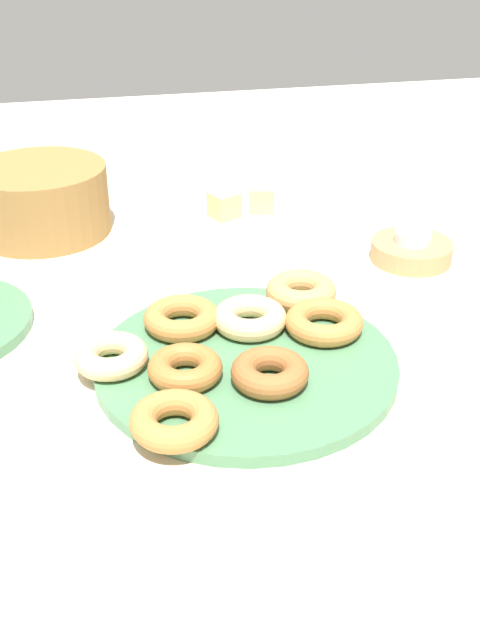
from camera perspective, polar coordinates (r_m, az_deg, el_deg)
ground_plane at (r=0.84m, az=0.44°, el=-3.61°), size 2.40×2.40×0.00m
donut_plate at (r=0.83m, az=0.44°, el=-3.21°), size 0.33×0.33×0.01m
donut_0 at (r=0.79m, az=-4.07°, el=-3.54°), size 0.09×0.09×0.02m
donut_1 at (r=0.88m, az=0.73°, el=0.16°), size 0.11×0.11×0.03m
donut_2 at (r=0.93m, az=4.52°, el=2.12°), size 0.09×0.09×0.03m
donut_3 at (r=0.78m, az=2.21°, el=-3.87°), size 0.11×0.11×0.03m
donut_4 at (r=0.82m, az=-9.48°, el=-2.62°), size 0.09×0.09×0.03m
donut_5 at (r=0.72m, az=-4.88°, el=-7.38°), size 0.12×0.12×0.03m
donut_6 at (r=0.87m, az=6.20°, el=-0.14°), size 0.10×0.10×0.03m
donut_7 at (r=0.88m, az=-4.31°, el=0.13°), size 0.09×0.09×0.03m
candle_holder at (r=1.09m, az=12.50°, el=4.99°), size 0.11×0.11×0.03m
tealight at (r=1.08m, az=12.62°, el=5.99°), size 0.05×0.05×0.01m
basket at (r=1.18m, az=-14.45°, el=8.56°), size 0.26×0.26×0.10m
fruit_bowl at (r=1.12m, az=0.28°, el=6.77°), size 0.16×0.16×0.04m
melon_chunk_left at (r=1.10m, az=-1.18°, el=8.45°), size 0.05×0.05×0.04m
melon_chunk_right at (r=1.12m, az=1.59°, el=8.90°), size 0.04×0.04×0.04m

